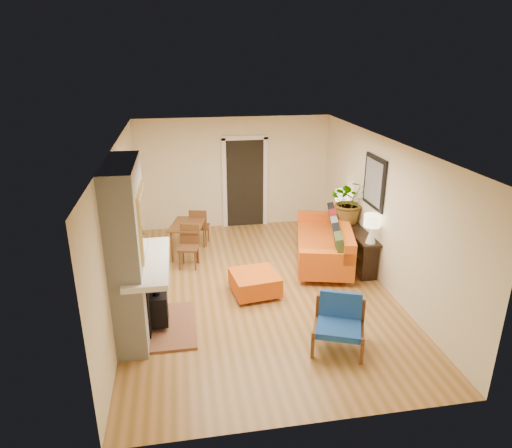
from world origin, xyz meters
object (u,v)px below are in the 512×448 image
at_px(blue_chair, 339,320).
at_px(dining_table, 191,230).
at_px(lamp_far, 342,200).
at_px(houseplant, 350,201).
at_px(console_table, 354,235).
at_px(sofa, 328,242).
at_px(lamp_near, 372,225).
at_px(ottoman, 255,282).

xyz_separation_m(blue_chair, dining_table, (-1.95, 3.50, 0.15)).
height_order(lamp_far, houseplant, houseplant).
bearing_deg(console_table, houseplant, 91.87).
height_order(dining_table, lamp_far, lamp_far).
distance_m(sofa, lamp_near, 1.21).
bearing_deg(dining_table, sofa, -15.80).
bearing_deg(ottoman, blue_chair, -60.14).
xyz_separation_m(blue_chair, houseplant, (1.21, 2.93, 0.78)).
distance_m(ottoman, dining_table, 2.14).
xyz_separation_m(console_table, houseplant, (-0.01, 0.31, 0.61)).
relative_size(sofa, houseplant, 2.73).
distance_m(sofa, houseplant, 0.94).
height_order(lamp_near, lamp_far, same).
bearing_deg(lamp_far, dining_table, 178.20).
xyz_separation_m(lamp_near, houseplant, (-0.01, 1.08, 0.12)).
height_order(blue_chair, houseplant, houseplant).
relative_size(sofa, blue_chair, 2.73).
bearing_deg(dining_table, ottoman, -61.42).
xyz_separation_m(console_table, lamp_far, (0.00, 0.78, 0.49)).
distance_m(console_table, houseplant, 0.68).
relative_size(ottoman, dining_table, 0.54).
xyz_separation_m(sofa, ottoman, (-1.67, -1.10, -0.18)).
height_order(dining_table, houseplant, houseplant).
bearing_deg(houseplant, lamp_far, 88.78).
bearing_deg(dining_table, lamp_near, -27.45).
height_order(sofa, houseplant, houseplant).
height_order(ottoman, dining_table, dining_table).
xyz_separation_m(lamp_far, houseplant, (-0.01, -0.47, 0.12)).
distance_m(console_table, lamp_far, 0.92).
distance_m(blue_chair, lamp_far, 3.67).
xyz_separation_m(sofa, console_table, (0.49, -0.12, 0.18)).
bearing_deg(sofa, ottoman, -146.55).
relative_size(ottoman, console_table, 0.47).
relative_size(console_table, lamp_near, 3.43).
bearing_deg(sofa, houseplant, 21.25).
relative_size(sofa, console_table, 1.35).
height_order(console_table, lamp_far, lamp_far).
bearing_deg(blue_chair, sofa, 75.21).
bearing_deg(lamp_far, houseplant, -91.22).
bearing_deg(dining_table, houseplant, -10.21).
bearing_deg(lamp_near, houseplant, 90.53).
bearing_deg(lamp_far, sofa, -126.90).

